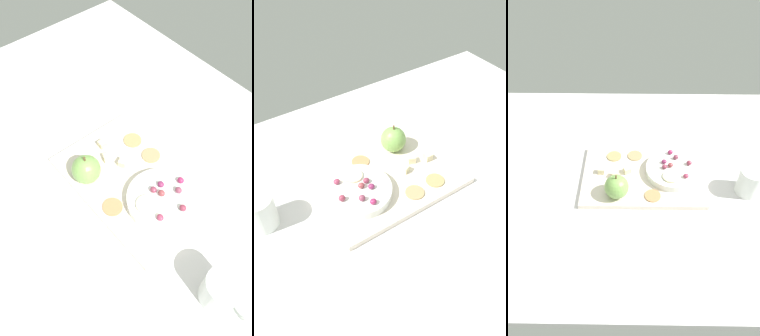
% 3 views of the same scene
% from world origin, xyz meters
% --- Properties ---
extents(table, '(1.38, 0.96, 0.03)m').
position_xyz_m(table, '(0.00, 0.00, 0.02)').
color(table, silver).
rests_on(table, ground).
extents(platter, '(0.39, 0.26, 0.02)m').
position_xyz_m(platter, '(0.05, -0.03, 0.04)').
color(platter, silver).
rests_on(platter, table).
extents(serving_dish, '(0.17, 0.17, 0.02)m').
position_xyz_m(serving_dish, '(0.14, -0.02, 0.06)').
color(serving_dish, white).
rests_on(serving_dish, platter).
extents(apple_whole, '(0.07, 0.07, 0.07)m').
position_xyz_m(apple_whole, '(-0.03, -0.11, 0.09)').
color(apple_whole, '#79A950').
rests_on(apple_whole, platter).
extents(apple_stem, '(0.01, 0.01, 0.01)m').
position_xyz_m(apple_stem, '(-0.03, -0.11, 0.13)').
color(apple_stem, brown).
rests_on(apple_stem, apple_whole).
extents(cheese_cube_0, '(0.02, 0.02, 0.02)m').
position_xyz_m(cheese_cube_0, '(-0.09, -0.02, 0.06)').
color(cheese_cube_0, beige).
rests_on(cheese_cube_0, platter).
extents(cheese_cube_1, '(0.03, 0.03, 0.02)m').
position_xyz_m(cheese_cube_1, '(-0.05, -0.04, 0.06)').
color(cheese_cube_1, beige).
rests_on(cheese_cube_1, platter).
extents(cheese_cube_2, '(0.03, 0.03, 0.02)m').
position_xyz_m(cheese_cube_2, '(-0.01, -0.02, 0.06)').
color(cheese_cube_2, beige).
rests_on(cheese_cube_2, platter).
extents(cracker_0, '(0.05, 0.05, 0.00)m').
position_xyz_m(cracker_0, '(0.02, 0.06, 0.05)').
color(cracker_0, tan).
rests_on(cracker_0, platter).
extents(cracker_1, '(0.05, 0.05, 0.00)m').
position_xyz_m(cracker_1, '(-0.05, 0.05, 0.05)').
color(cracker_1, tan).
rests_on(cracker_1, platter).
extents(cracker_2, '(0.05, 0.05, 0.00)m').
position_xyz_m(cracker_2, '(0.07, -0.12, 0.05)').
color(cracker_2, tan).
rests_on(cracker_2, platter).
extents(grape_0, '(0.02, 0.02, 0.02)m').
position_xyz_m(grape_0, '(0.15, 0.02, 0.08)').
color(grape_0, '#853B52').
rests_on(grape_0, serving_dish).
extents(grape_1, '(0.02, 0.02, 0.01)m').
position_xyz_m(grape_1, '(0.11, -0.02, 0.08)').
color(grape_1, '#87344C').
rests_on(grape_1, serving_dish).
extents(grape_2, '(0.02, 0.02, 0.01)m').
position_xyz_m(grape_2, '(0.11, -0.00, 0.08)').
color(grape_2, '#832955').
rests_on(grape_2, serving_dish).
extents(grape_3, '(0.02, 0.02, 0.02)m').
position_xyz_m(grape_3, '(0.19, -0.01, 0.08)').
color(grape_3, '#8E3247').
rests_on(grape_3, serving_dish).
extents(grape_4, '(0.02, 0.02, 0.02)m').
position_xyz_m(grape_4, '(0.13, -0.02, 0.08)').
color(grape_4, '#923C42').
rests_on(grape_4, serving_dish).
extents(grape_5, '(0.02, 0.02, 0.02)m').
position_xyz_m(grape_5, '(0.14, 0.04, 0.08)').
color(grape_5, '#9A2654').
rests_on(grape_5, serving_dish).
extents(grape_6, '(0.02, 0.02, 0.01)m').
position_xyz_m(grape_6, '(0.18, -0.06, 0.08)').
color(grape_6, '#9A3551').
rests_on(grape_6, serving_dish).
extents(apple_slice_0, '(0.05, 0.05, 0.01)m').
position_xyz_m(apple_slice_0, '(0.13, -0.06, 0.08)').
color(apple_slice_0, beige).
rests_on(apple_slice_0, serving_dish).
extents(cup, '(0.11, 0.08, 0.09)m').
position_xyz_m(cup, '(0.37, -0.08, 0.08)').
color(cup, white).
rests_on(cup, table).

